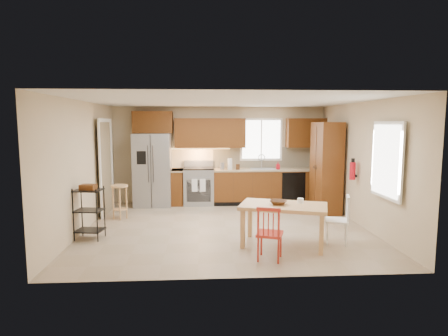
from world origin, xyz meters
The scene contains 33 objects.
floor centered at (0.00, 0.00, 0.00)m, with size 5.50×5.50×0.00m, color tan.
ceiling centered at (0.00, 0.00, 2.50)m, with size 5.50×5.00×0.02m, color silver.
wall_back centered at (0.00, 2.50, 1.25)m, with size 5.50×0.02×2.50m, color #CCB793.
wall_front centered at (0.00, -2.50, 1.25)m, with size 5.50×0.02×2.50m, color #CCB793.
wall_left centered at (-2.75, 0.00, 1.25)m, with size 0.02×5.00×2.50m, color #CCB793.
wall_right centered at (2.75, 0.00, 1.25)m, with size 0.02×5.00×2.50m, color #CCB793.
refrigerator centered at (-1.70, 2.12, 0.91)m, with size 0.92×0.75×1.82m, color gray.
range_stove centered at (-0.55, 2.19, 0.46)m, with size 0.76×0.63×0.92m, color gray.
base_cabinet_narrow centered at (-1.10, 2.20, 0.45)m, with size 0.30×0.60×0.90m, color #5C2F11.
base_cabinet_run centered at (1.29, 2.20, 0.45)m, with size 2.92×0.60×0.90m, color #5C2F11.
dishwasher centered at (1.85, 1.91, 0.45)m, with size 0.60×0.02×0.78m, color black.
backsplash centered at (1.29, 2.48, 1.18)m, with size 2.92×0.03×0.55m, color beige.
upper_over_fridge centered at (-1.70, 2.33, 2.10)m, with size 1.00×0.35×0.55m, color #592F0E.
upper_left_block centered at (-0.25, 2.33, 1.83)m, with size 1.80×0.35×0.75m, color #592F0E.
upper_right_block centered at (2.25, 2.33, 1.83)m, with size 1.00×0.35×0.75m, color #592F0E.
window_back centered at (1.10, 2.48, 1.65)m, with size 1.12×0.04×1.12m, color white.
sink centered at (1.10, 2.20, 0.86)m, with size 0.62×0.46×0.16m, color gray.
undercab_glow centered at (-0.55, 2.30, 1.43)m, with size 1.60×0.30×0.01m, color #FFBF66.
soap_bottle centered at (1.48, 2.10, 1.00)m, with size 0.09×0.09×0.19m, color #B90C1A.
paper_towel centered at (0.25, 2.15, 1.04)m, with size 0.12×0.12×0.28m, color white.
canister_steel centered at (0.05, 2.15, 0.99)m, with size 0.11×0.11×0.18m, color gray.
canister_wood centered at (0.45, 2.12, 0.97)m, with size 0.10×0.10×0.14m, color #462512.
pantry centered at (2.43, 1.20, 1.05)m, with size 0.50×0.95×2.10m, color #5C2F11.
fire_extinguisher centered at (2.63, 0.15, 1.10)m, with size 0.12×0.12×0.36m, color #B90C1A.
window_right centered at (2.68, -1.15, 1.45)m, with size 0.04×1.02×1.32m, color white.
doorway centered at (-2.67, 1.30, 1.05)m, with size 0.04×0.95×2.10m, color #8C7A59.
dining_table centered at (0.90, -1.18, 0.35)m, with size 1.43×0.80×0.70m, color tan, non-canonical shape.
chair_red centered at (0.55, -1.83, 0.42)m, with size 0.39×0.39×0.84m, color #AD271A, non-canonical shape.
chair_white centered at (1.85, -1.13, 0.42)m, with size 0.39×0.39×0.84m, color white, non-canonical shape.
table_bowl centered at (0.81, -1.18, 0.71)m, with size 0.29×0.29×0.07m, color #462512.
table_jar centered at (1.22, -1.09, 0.73)m, with size 0.10×0.10×0.11m, color white.
bar_stool centered at (-2.25, 0.80, 0.37)m, with size 0.36×0.36×0.75m, color tan, non-canonical shape.
utility_cart centered at (-2.50, -0.60, 0.47)m, with size 0.47×0.37×0.94m, color black, non-canonical shape.
Camera 1 is at (-0.48, -7.31, 2.08)m, focal length 30.00 mm.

